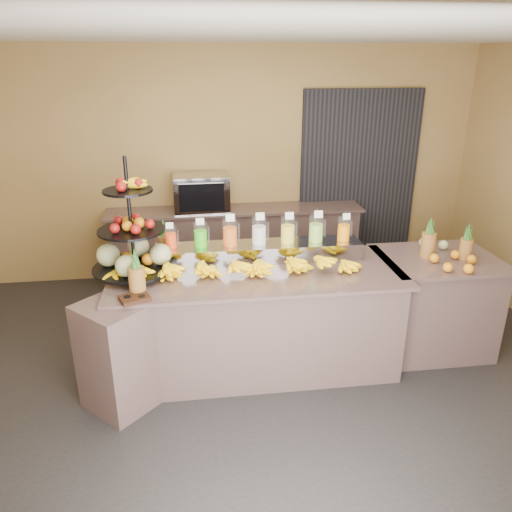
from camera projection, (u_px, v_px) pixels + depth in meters
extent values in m
plane|color=black|center=(261.00, 383.00, 4.33)|extent=(6.00, 6.00, 0.00)
cube|color=olive|center=(233.00, 166.00, 6.13)|extent=(6.00, 0.02, 2.80)
cube|color=silver|center=(263.00, 29.00, 3.30)|extent=(6.00, 5.00, 0.02)
cube|color=black|center=(358.00, 179.00, 6.36)|extent=(1.50, 0.06, 2.20)
cube|color=#856360|center=(257.00, 321.00, 4.45)|extent=(2.40, 0.90, 0.90)
cube|color=#856360|center=(257.00, 273.00, 4.27)|extent=(2.50, 1.00, 0.03)
cube|color=#856360|center=(119.00, 355.00, 3.93)|extent=(0.71, 0.71, 0.90)
cube|color=#856360|center=(432.00, 304.00, 4.75)|extent=(1.00, 0.80, 0.90)
cube|color=#856360|center=(439.00, 259.00, 4.58)|extent=(1.08, 0.88, 0.03)
cube|color=#856360|center=(236.00, 246.00, 6.24)|extent=(3.00, 0.50, 0.90)
cube|color=#856360|center=(235.00, 210.00, 6.07)|extent=(3.10, 0.55, 0.03)
cube|color=gray|center=(259.00, 252.00, 4.51)|extent=(1.85, 0.30, 0.15)
cylinder|color=silver|center=(171.00, 237.00, 4.35)|extent=(0.11, 0.11, 0.19)
cylinder|color=#E93607|center=(171.00, 241.00, 4.36)|extent=(0.10, 0.10, 0.13)
cylinder|color=gray|center=(169.00, 232.00, 4.34)|extent=(0.01, 0.01, 0.23)
cube|color=white|center=(170.00, 226.00, 4.26)|extent=(0.06, 0.02, 0.05)
cylinder|color=silver|center=(200.00, 235.00, 4.37)|extent=(0.12, 0.12, 0.22)
cylinder|color=#2DBA0D|center=(201.00, 239.00, 4.39)|extent=(0.11, 0.11, 0.15)
cylinder|color=gray|center=(198.00, 229.00, 4.36)|extent=(0.01, 0.01, 0.26)
cube|color=white|center=(200.00, 222.00, 4.27)|extent=(0.07, 0.02, 0.06)
cylinder|color=silver|center=(230.00, 232.00, 4.40)|extent=(0.13, 0.13, 0.24)
cylinder|color=#D95A15|center=(230.00, 236.00, 4.42)|extent=(0.12, 0.12, 0.16)
cylinder|color=gray|center=(228.00, 226.00, 4.39)|extent=(0.01, 0.01, 0.29)
cube|color=white|center=(230.00, 218.00, 4.29)|extent=(0.08, 0.02, 0.07)
cylinder|color=silver|center=(259.00, 231.00, 4.43)|extent=(0.13, 0.13, 0.24)
cylinder|color=silver|center=(259.00, 235.00, 4.45)|extent=(0.12, 0.12, 0.17)
cylinder|color=gray|center=(257.00, 225.00, 4.42)|extent=(0.01, 0.01, 0.29)
cube|color=white|center=(260.00, 216.00, 4.32)|extent=(0.08, 0.02, 0.07)
cylinder|color=silver|center=(288.00, 230.00, 4.47)|extent=(0.13, 0.13, 0.24)
cylinder|color=yellow|center=(288.00, 234.00, 4.48)|extent=(0.12, 0.12, 0.16)
cylinder|color=gray|center=(286.00, 224.00, 4.45)|extent=(0.01, 0.01, 0.28)
cube|color=white|center=(289.00, 216.00, 4.36)|extent=(0.08, 0.02, 0.06)
cylinder|color=silver|center=(316.00, 229.00, 4.50)|extent=(0.13, 0.13, 0.24)
cylinder|color=#8CBF40|center=(316.00, 233.00, 4.51)|extent=(0.12, 0.12, 0.16)
cylinder|color=gray|center=(314.00, 223.00, 4.49)|extent=(0.01, 0.01, 0.28)
cube|color=white|center=(318.00, 214.00, 4.39)|extent=(0.08, 0.02, 0.07)
cylinder|color=silver|center=(344.00, 229.00, 4.54)|extent=(0.12, 0.12, 0.21)
cylinder|color=orange|center=(344.00, 232.00, 4.55)|extent=(0.11, 0.11, 0.14)
cylinder|color=gray|center=(342.00, 224.00, 4.53)|extent=(0.01, 0.01, 0.25)
cube|color=white|center=(347.00, 216.00, 4.44)|extent=(0.07, 0.02, 0.06)
ellipsoid|color=yellow|center=(115.00, 274.00, 4.09)|extent=(0.26, 0.20, 0.11)
ellipsoid|color=yellow|center=(162.00, 271.00, 4.14)|extent=(0.26, 0.20, 0.11)
ellipsoid|color=yellow|center=(208.00, 269.00, 4.19)|extent=(0.26, 0.20, 0.11)
ellipsoid|color=yellow|center=(253.00, 267.00, 4.23)|extent=(0.26, 0.20, 0.11)
ellipsoid|color=yellow|center=(297.00, 264.00, 4.28)|extent=(0.26, 0.20, 0.11)
ellipsoid|color=yellow|center=(340.00, 262.00, 4.33)|extent=(0.26, 0.20, 0.11)
ellipsoid|color=yellow|center=(138.00, 264.00, 4.09)|extent=(0.22, 0.17, 0.10)
ellipsoid|color=yellow|center=(169.00, 262.00, 4.12)|extent=(0.22, 0.17, 0.10)
ellipsoid|color=yellow|center=(200.00, 261.00, 4.15)|extent=(0.22, 0.17, 0.10)
ellipsoid|color=yellow|center=(230.00, 259.00, 4.18)|extent=(0.22, 0.17, 0.10)
ellipsoid|color=yellow|center=(260.00, 258.00, 4.21)|extent=(0.22, 0.17, 0.10)
ellipsoid|color=yellow|center=(290.00, 256.00, 4.24)|extent=(0.22, 0.17, 0.10)
ellipsoid|color=yellow|center=(319.00, 255.00, 4.28)|extent=(0.22, 0.17, 0.10)
cylinder|color=black|center=(130.00, 217.00, 4.06)|extent=(0.04, 0.04, 0.99)
cylinder|color=black|center=(135.00, 267.00, 4.22)|extent=(0.87, 0.87, 0.02)
cylinder|color=black|center=(131.00, 230.00, 4.10)|extent=(0.68, 0.68, 0.02)
cylinder|color=black|center=(128.00, 191.00, 3.97)|extent=(0.49, 0.49, 0.02)
sphere|color=#B2BB80|center=(161.00, 254.00, 4.21)|extent=(0.19, 0.19, 0.19)
sphere|color=maroon|center=(150.00, 223.00, 4.10)|extent=(0.09, 0.09, 0.09)
sphere|color=orange|center=(121.00, 261.00, 4.18)|extent=(0.10, 0.10, 0.10)
cube|color=black|center=(135.00, 298.00, 3.76)|extent=(0.26, 0.23, 0.03)
cylinder|color=brown|center=(137.00, 281.00, 3.83)|extent=(0.13, 0.13, 0.22)
cone|color=#214717|center=(135.00, 258.00, 3.76)|extent=(0.06, 0.06, 0.16)
cylinder|color=brown|center=(165.00, 247.00, 4.52)|extent=(0.12, 0.12, 0.22)
cone|color=#214717|center=(163.00, 227.00, 4.45)|extent=(0.06, 0.06, 0.16)
cylinder|color=brown|center=(428.00, 245.00, 4.55)|extent=(0.12, 0.12, 0.23)
cylinder|color=brown|center=(466.00, 249.00, 4.51)|extent=(0.12, 0.12, 0.19)
ellipsoid|color=orange|center=(455.00, 261.00, 4.37)|extent=(0.35, 0.23, 0.09)
cube|color=gray|center=(201.00, 192.00, 5.94)|extent=(0.66, 0.47, 0.43)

